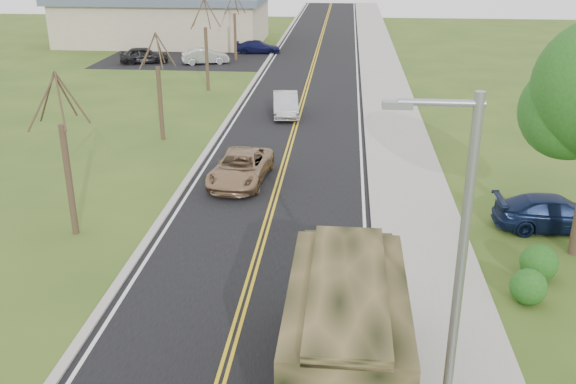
# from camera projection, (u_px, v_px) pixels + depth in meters

# --- Properties ---
(road) EXTENTS (8.00, 120.00, 0.01)m
(road) POSITION_uv_depth(u_px,v_px,m) (310.00, 75.00, 51.08)
(road) COLOR black
(road) RESTS_ON ground
(curb_right) EXTENTS (0.30, 120.00, 0.12)m
(curb_right) POSITION_uv_depth(u_px,v_px,m) (363.00, 76.00, 50.71)
(curb_right) COLOR #9E998E
(curb_right) RESTS_ON ground
(sidewalk_right) EXTENTS (3.20, 120.00, 0.10)m
(sidewalk_right) POSITION_uv_depth(u_px,v_px,m) (385.00, 76.00, 50.57)
(sidewalk_right) COLOR #9E998E
(sidewalk_right) RESTS_ON ground
(curb_left) EXTENTS (0.30, 120.00, 0.10)m
(curb_left) POSITION_uv_depth(u_px,v_px,m) (259.00, 74.00, 51.41)
(curb_left) COLOR #9E998E
(curb_left) RESTS_ON ground
(street_light) EXTENTS (1.65, 0.22, 8.00)m
(street_light) POSITION_uv_depth(u_px,v_px,m) (453.00, 286.00, 11.57)
(street_light) COLOR gray
(street_light) RESTS_ON ground
(bare_tree_a) EXTENTS (1.93, 2.26, 6.08)m
(bare_tree_a) POSITION_uv_depth(u_px,v_px,m) (67.00, 167.00, 22.95)
(bare_tree_a) COLOR #38281C
(bare_tree_a) RESTS_ON ground
(bare_tree_b) EXTENTS (1.83, 2.14, 5.73)m
(bare_tree_b) POSITION_uv_depth(u_px,v_px,m) (160.00, 95.00, 34.10)
(bare_tree_b) COLOR #38281C
(bare_tree_b) RESTS_ON ground
(bare_tree_c) EXTENTS (2.04, 2.39, 6.42)m
(bare_tree_c) POSITION_uv_depth(u_px,v_px,m) (206.00, 51.00, 45.09)
(bare_tree_c) COLOR #38281C
(bare_tree_c) RESTS_ON ground
(bare_tree_d) EXTENTS (1.88, 2.20, 5.91)m
(bare_tree_d) POSITION_uv_depth(u_px,v_px,m) (235.00, 31.00, 56.27)
(bare_tree_d) COLOR #38281C
(bare_tree_d) RESTS_ON ground
(commercial_building) EXTENTS (25.50, 21.50, 5.65)m
(commercial_building) POSITION_uv_depth(u_px,v_px,m) (165.00, 16.00, 66.20)
(commercial_building) COLOR tan
(commercial_building) RESTS_ON ground
(military_truck) EXTENTS (2.56, 7.18, 3.57)m
(military_truck) POSITION_uv_depth(u_px,v_px,m) (346.00, 325.00, 14.64)
(military_truck) COLOR black
(military_truck) RESTS_ON ground
(suv_champagne) EXTENTS (2.67, 5.09, 1.37)m
(suv_champagne) POSITION_uv_depth(u_px,v_px,m) (241.00, 168.00, 28.68)
(suv_champagne) COLOR #957454
(suv_champagne) RESTS_ON ground
(sedan_silver) EXTENTS (2.00, 4.42, 1.41)m
(sedan_silver) POSITION_uv_depth(u_px,v_px,m) (286.00, 104.00, 39.41)
(sedan_silver) COLOR #B0B1B5
(sedan_silver) RESTS_ON ground
(pickup_navy) EXTENTS (4.55, 1.95, 1.31)m
(pickup_navy) POSITION_uv_depth(u_px,v_px,m) (555.00, 213.00, 24.01)
(pickup_navy) COLOR #0F1A3A
(pickup_navy) RESTS_ON ground
(lot_car_dark) EXTENTS (4.51, 2.90, 1.43)m
(lot_car_dark) POSITION_uv_depth(u_px,v_px,m) (144.00, 55.00, 55.69)
(lot_car_dark) COLOR black
(lot_car_dark) RESTS_ON ground
(lot_car_silver) EXTENTS (4.24, 2.60, 1.32)m
(lot_car_silver) POSITION_uv_depth(u_px,v_px,m) (205.00, 56.00, 55.45)
(lot_car_silver) COLOR #B7B7BC
(lot_car_silver) RESTS_ON ground
(lot_car_navy) EXTENTS (4.22, 1.87, 1.21)m
(lot_car_navy) POSITION_uv_depth(u_px,v_px,m) (258.00, 47.00, 60.57)
(lot_car_navy) COLOR #0F1137
(lot_car_navy) RESTS_ON ground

